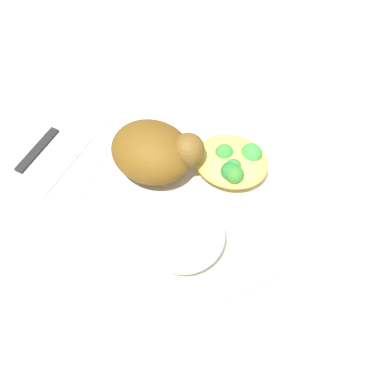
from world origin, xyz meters
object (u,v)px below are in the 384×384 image
object	(u,v)px
plate	(192,200)
roasted_chicken	(155,152)
knife	(55,129)
rice_pile	(186,236)
mac_cheese_with_broccoli	(232,162)
fork	(78,152)

from	to	relation	value
plate	roasted_chicken	xyz separation A→B (m)	(-0.06, 0.02, 0.04)
roasted_chicken	knife	world-z (taller)	roasted_chicken
roasted_chicken	rice_pile	size ratio (longest dim) A/B	1.22
mac_cheese_with_broccoli	knife	world-z (taller)	mac_cheese_with_broccoli
knife	plate	bearing A→B (deg)	-7.10
plate	roasted_chicken	world-z (taller)	roasted_chicken
plate	mac_cheese_with_broccoli	xyz separation A→B (m)	(0.03, 0.06, 0.02)
fork	knife	bearing A→B (deg)	157.89
mac_cheese_with_broccoli	plate	bearing A→B (deg)	-115.51
fork	knife	size ratio (longest dim) A/B	0.75
rice_pile	fork	xyz separation A→B (m)	(-0.19, 0.07, -0.03)
roasted_chicken	rice_pile	xyz separation A→B (m)	(0.08, -0.08, -0.02)
knife	fork	bearing A→B (deg)	-22.11
fork	mac_cheese_with_broccoli	bearing A→B (deg)	14.33
plate	fork	distance (m)	0.17
rice_pile	knife	world-z (taller)	rice_pile
roasted_chicken	fork	world-z (taller)	roasted_chicken
mac_cheese_with_broccoli	roasted_chicken	bearing A→B (deg)	-155.81
roasted_chicken	mac_cheese_with_broccoli	size ratio (longest dim) A/B	1.20
roasted_chicken	rice_pile	world-z (taller)	roasted_chicken
plate	roasted_chicken	bearing A→B (deg)	161.52
mac_cheese_with_broccoli	fork	distance (m)	0.20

